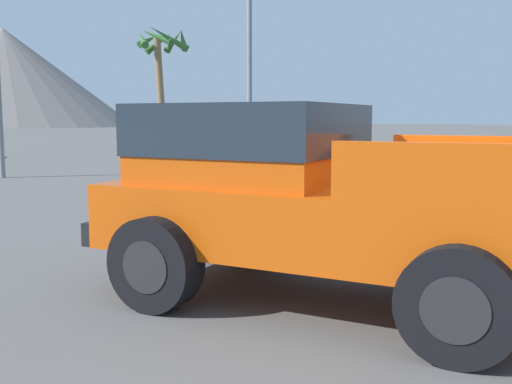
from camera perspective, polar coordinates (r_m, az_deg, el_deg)
name	(u,v)px	position (r m, az deg, el deg)	size (l,w,h in m)	color
ground_plane	(360,293)	(6.47, 9.86, -9.46)	(320.00, 320.00, 0.00)	#5B5956
orange_pickup_truck	(302,190)	(6.08, 4.43, 0.22)	(3.26, 5.06, 1.97)	#CC4C0C
street_lamp_post	(249,4)	(17.16, -0.64, 17.44)	(0.90, 0.24, 8.27)	slate
palm_tree_tall	(161,58)	(31.02, -9.01, 12.53)	(3.07, 3.01, 6.33)	brown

